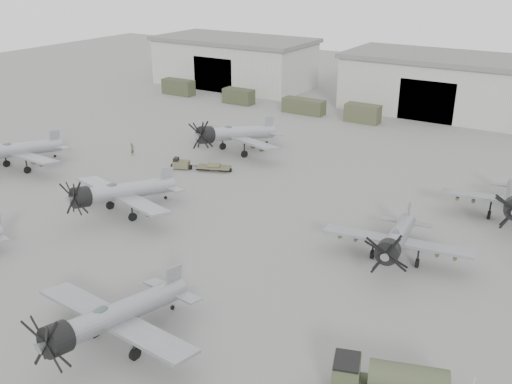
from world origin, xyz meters
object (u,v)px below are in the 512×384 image
at_px(aircraft_far_0, 232,134).
at_px(ground_crew, 132,149).
at_px(aircraft_mid_2, 396,239).
at_px(fuel_tanker, 390,380).
at_px(tug_trailer, 194,165).
at_px(aircraft_mid_0, 13,151).
at_px(aircraft_near_1, 110,318).
at_px(aircraft_mid_1, 118,192).

xyz_separation_m(aircraft_far_0, ground_crew, (-9.97, -6.95, -1.71)).
relative_size(aircraft_mid_2, ground_crew, 7.69).
relative_size(fuel_tanker, tug_trailer, 1.01).
bearing_deg(fuel_tanker, aircraft_mid_0, 147.29).
bearing_deg(aircraft_near_1, aircraft_far_0, 117.59).
xyz_separation_m(aircraft_near_1, tug_trailer, (-15.35, 28.05, -1.74)).
height_order(aircraft_near_1, aircraft_mid_1, aircraft_mid_1).
relative_size(aircraft_near_1, ground_crew, 8.07).
distance_m(fuel_tanker, tug_trailer, 39.10).
bearing_deg(fuel_tanker, aircraft_far_0, 117.22).
xyz_separation_m(tug_trailer, ground_crew, (-9.44, 0.14, 0.27)).
relative_size(aircraft_far_0, ground_crew, 8.94).
bearing_deg(aircraft_near_1, tug_trailer, 123.42).
relative_size(aircraft_near_1, fuel_tanker, 1.85).
height_order(aircraft_mid_1, tug_trailer, aircraft_mid_1).
height_order(aircraft_mid_1, ground_crew, aircraft_mid_1).
bearing_deg(aircraft_mid_0, aircraft_mid_1, -6.46).
bearing_deg(aircraft_near_1, ground_crew, 136.06).
bearing_deg(aircraft_mid_0, aircraft_near_1, -26.50).
distance_m(aircraft_mid_1, fuel_tanker, 31.28).
distance_m(aircraft_far_0, ground_crew, 12.28).
height_order(aircraft_near_1, fuel_tanker, aircraft_near_1).
bearing_deg(aircraft_mid_0, tug_trailer, 34.04).
relative_size(aircraft_mid_2, aircraft_far_0, 0.86).
distance_m(aircraft_mid_2, tug_trailer, 27.93).
relative_size(aircraft_mid_0, aircraft_far_0, 0.92).
bearing_deg(aircraft_mid_0, fuel_tanker, -13.04).
bearing_deg(aircraft_mid_0, aircraft_mid_2, 4.41).
distance_m(aircraft_mid_2, aircraft_far_0, 30.38).
relative_size(aircraft_near_1, aircraft_mid_2, 1.05).
bearing_deg(ground_crew, aircraft_far_0, -70.36).
height_order(aircraft_near_1, aircraft_mid_2, aircraft_near_1).
bearing_deg(aircraft_mid_1, aircraft_far_0, 105.90).
distance_m(aircraft_mid_1, ground_crew, 17.60).
relative_size(aircraft_near_1, aircraft_far_0, 0.90).
xyz_separation_m(aircraft_mid_2, aircraft_far_0, (-25.97, 15.74, 0.35)).
bearing_deg(aircraft_mid_1, aircraft_mid_0, -175.39).
distance_m(tug_trailer, ground_crew, 9.45).
distance_m(aircraft_mid_0, tug_trailer, 20.18).
height_order(aircraft_mid_1, aircraft_far_0, aircraft_far_0).
xyz_separation_m(aircraft_near_1, aircraft_far_0, (-14.82, 35.13, 0.24)).
distance_m(aircraft_mid_1, aircraft_mid_2, 25.28).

